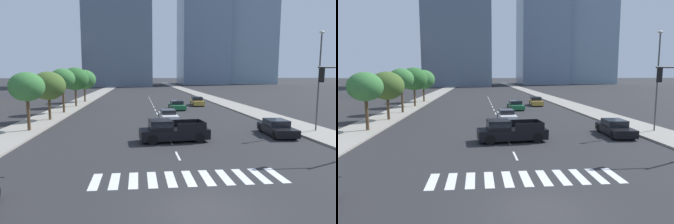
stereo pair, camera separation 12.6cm
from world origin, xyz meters
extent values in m
plane|color=#28282B|center=(0.00, 0.00, 0.00)|extent=(800.00, 800.00, 0.00)
cube|color=gray|center=(12.87, 30.00, 0.07)|extent=(4.00, 260.00, 0.15)
cube|color=gray|center=(-12.87, 30.00, 0.07)|extent=(4.00, 260.00, 0.15)
cube|color=silver|center=(-4.50, 3.48, 0.00)|extent=(0.45, 2.23, 0.01)
cube|color=silver|center=(-3.60, 3.48, 0.00)|extent=(0.45, 2.23, 0.01)
cube|color=silver|center=(-2.70, 3.48, 0.00)|extent=(0.45, 2.23, 0.01)
cube|color=silver|center=(-1.80, 3.48, 0.00)|extent=(0.45, 2.23, 0.01)
cube|color=silver|center=(-0.90, 3.48, 0.00)|extent=(0.45, 2.23, 0.01)
cube|color=silver|center=(0.00, 3.48, 0.00)|extent=(0.45, 2.23, 0.01)
cube|color=silver|center=(0.90, 3.48, 0.00)|extent=(0.45, 2.23, 0.01)
cube|color=silver|center=(1.80, 3.48, 0.00)|extent=(0.45, 2.23, 0.01)
cube|color=silver|center=(2.70, 3.48, 0.00)|extent=(0.45, 2.23, 0.01)
cube|color=silver|center=(3.60, 3.48, 0.00)|extent=(0.45, 2.23, 0.01)
cube|color=silver|center=(4.50, 3.48, 0.00)|extent=(0.45, 2.23, 0.01)
cube|color=silver|center=(0.00, 7.48, 0.00)|extent=(0.14, 2.00, 0.01)
cube|color=silver|center=(0.00, 11.48, 0.00)|extent=(0.14, 2.00, 0.01)
cube|color=silver|center=(0.00, 15.48, 0.00)|extent=(0.14, 2.00, 0.01)
cube|color=silver|center=(0.00, 19.48, 0.00)|extent=(0.14, 2.00, 0.01)
cube|color=silver|center=(0.00, 23.48, 0.00)|extent=(0.14, 2.00, 0.01)
cube|color=silver|center=(0.00, 27.48, 0.00)|extent=(0.14, 2.00, 0.01)
cube|color=silver|center=(0.00, 31.48, 0.00)|extent=(0.14, 2.00, 0.01)
cube|color=silver|center=(0.00, 35.48, 0.00)|extent=(0.14, 2.00, 0.01)
cube|color=silver|center=(0.00, 39.48, 0.00)|extent=(0.14, 2.00, 0.01)
cube|color=silver|center=(0.00, 43.48, 0.00)|extent=(0.14, 2.00, 0.01)
cube|color=silver|center=(0.00, 47.48, 0.00)|extent=(0.14, 2.00, 0.01)
cube|color=silver|center=(0.00, 51.48, 0.00)|extent=(0.14, 2.00, 0.01)
cube|color=silver|center=(0.00, 55.48, 0.00)|extent=(0.14, 2.00, 0.01)
cube|color=black|center=(0.27, 11.51, 0.59)|extent=(5.35, 2.36, 0.75)
cube|color=black|center=(-0.77, 11.42, 1.32)|extent=(1.81, 1.90, 0.70)
cube|color=black|center=(-0.77, 11.42, 1.40)|extent=(1.84, 1.94, 0.39)
cube|color=black|center=(1.49, 10.69, 1.25)|extent=(2.18, 0.27, 0.55)
cube|color=black|center=(1.33, 12.52, 1.25)|extent=(2.18, 0.27, 0.55)
cube|color=black|center=(2.49, 11.70, 1.25)|extent=(0.24, 1.84, 0.55)
cylinder|color=black|center=(-1.42, 10.50, 0.38)|extent=(0.78, 0.33, 0.76)
cylinder|color=black|center=(-1.57, 12.20, 0.38)|extent=(0.78, 0.33, 0.76)
cylinder|color=black|center=(2.10, 10.81, 0.38)|extent=(0.78, 0.33, 0.76)
cylinder|color=black|center=(1.95, 12.51, 0.38)|extent=(0.78, 0.33, 0.76)
cube|color=#B28E38|center=(7.20, 36.74, 0.50)|extent=(1.96, 4.35, 0.69)
cube|color=black|center=(7.21, 36.96, 1.11)|extent=(1.65, 1.99, 0.53)
cylinder|color=black|center=(7.95, 35.26, 0.32)|extent=(0.25, 0.65, 0.64)
cylinder|color=black|center=(6.34, 35.32, 0.32)|extent=(0.25, 0.65, 0.64)
cylinder|color=black|center=(8.07, 38.16, 0.32)|extent=(0.25, 0.65, 0.64)
cylinder|color=black|center=(6.46, 38.23, 0.32)|extent=(0.25, 0.65, 0.64)
cube|color=black|center=(9.12, 12.86, 0.47)|extent=(2.11, 4.59, 0.63)
cube|color=black|center=(9.13, 13.08, 1.04)|extent=(1.75, 2.11, 0.51)
cylinder|color=black|center=(9.87, 11.28, 0.32)|extent=(0.26, 0.65, 0.64)
cylinder|color=black|center=(8.19, 11.38, 0.32)|extent=(0.26, 0.65, 0.64)
cylinder|color=black|center=(10.05, 14.33, 0.32)|extent=(0.26, 0.65, 0.64)
cylinder|color=black|center=(8.38, 14.43, 0.32)|extent=(0.26, 0.65, 0.64)
cube|color=silver|center=(0.83, 21.29, 0.47)|extent=(1.89, 4.50, 0.61)
cube|color=black|center=(0.82, 21.51, 1.01)|extent=(1.59, 2.05, 0.47)
cylinder|color=black|center=(1.66, 19.82, 0.32)|extent=(0.24, 0.65, 0.64)
cylinder|color=black|center=(0.12, 19.76, 0.32)|extent=(0.24, 0.65, 0.64)
cylinder|color=black|center=(1.54, 22.83, 0.32)|extent=(0.24, 0.65, 0.64)
cylinder|color=black|center=(0.00, 22.77, 0.32)|extent=(0.24, 0.65, 0.64)
cube|color=#1E6038|center=(3.18, 31.70, 0.45)|extent=(2.11, 4.61, 0.59)
cube|color=black|center=(3.17, 31.93, 1.01)|extent=(1.76, 2.12, 0.52)
cylinder|color=black|center=(4.11, 30.21, 0.32)|extent=(0.25, 0.65, 0.64)
cylinder|color=black|center=(2.40, 30.12, 0.32)|extent=(0.25, 0.65, 0.64)
cylinder|color=black|center=(3.95, 33.28, 0.32)|extent=(0.25, 0.65, 0.64)
cylinder|color=black|center=(2.25, 33.19, 0.32)|extent=(0.25, 0.65, 0.64)
cube|color=black|center=(8.63, 6.59, 5.03)|extent=(0.20, 0.28, 0.90)
sphere|color=red|center=(8.63, 6.59, 5.33)|extent=(0.18, 0.18, 0.18)
sphere|color=orange|center=(8.63, 6.59, 5.03)|extent=(0.18, 0.18, 0.18)
sphere|color=green|center=(8.63, 6.59, 4.73)|extent=(0.18, 0.18, 0.18)
cylinder|color=#3F3F42|center=(13.17, 13.79, 4.34)|extent=(0.12, 0.12, 8.38)
ellipsoid|color=beige|center=(13.17, 13.79, 8.63)|extent=(0.50, 0.24, 0.20)
cylinder|color=#4C3823|center=(-12.07, 16.45, 1.47)|extent=(0.28, 0.28, 2.64)
ellipsoid|color=#387538|center=(-12.07, 16.45, 4.00)|extent=(3.01, 3.01, 2.56)
cylinder|color=#4C3823|center=(-12.07, 22.68, 1.27)|extent=(0.28, 0.28, 2.25)
ellipsoid|color=#426028|center=(-12.07, 22.68, 3.84)|extent=(3.61, 3.61, 3.07)
cylinder|color=#4C3823|center=(-12.07, 28.78, 1.69)|extent=(0.28, 0.28, 3.08)
ellipsoid|color=#387538|center=(-12.07, 28.78, 4.49)|extent=(3.15, 3.15, 2.68)
cylinder|color=#4C3823|center=(-12.07, 36.38, 1.44)|extent=(0.28, 0.28, 2.58)
ellipsoid|color=#2D662D|center=(-12.07, 36.38, 4.38)|extent=(4.12, 4.12, 3.50)
cylinder|color=#4C3823|center=(-12.07, 44.15, 1.32)|extent=(0.28, 0.28, 2.33)
ellipsoid|color=#387538|center=(-12.07, 44.15, 4.13)|extent=(4.13, 4.13, 3.51)
cube|color=slate|center=(31.31, 143.66, 35.41)|extent=(23.24, 26.54, 70.81)
camera|label=1|loc=(-2.43, -10.12, 5.07)|focal=31.21mm
camera|label=2|loc=(-2.30, -10.13, 5.07)|focal=31.21mm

